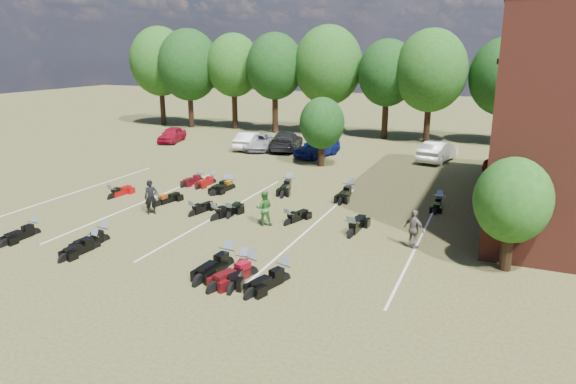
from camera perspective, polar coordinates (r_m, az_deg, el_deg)
The scene contains 37 objects.
ground at distance 22.83m, azimuth -4.49°, elevation -5.32°, with size 160.00×160.00×0.00m, color brown.
car_0 at distance 48.03m, azimuth -12.77°, elevation 6.23°, with size 1.60×3.99×1.36m, color maroon.
car_1 at distance 43.75m, azimuth -4.22°, elevation 5.75°, with size 1.53×4.39×1.45m, color silver.
car_2 at distance 43.35m, azimuth -3.40°, elevation 5.57°, with size 2.15×4.66×1.30m, color #999CA1.
car_3 at distance 43.10m, azimuth -0.20°, elevation 5.72°, with size 2.18×5.36×1.55m, color black.
car_4 at distance 40.43m, azimuth 3.27°, elevation 5.04°, with size 1.83×4.55×1.55m, color navy.
car_5 at distance 40.18m, azimuth 16.33°, elevation 4.38°, with size 1.65×4.72×1.56m, color beige.
car_6 at distance 38.16m, azimuth 23.90°, elevation 3.14°, with size 2.66×5.77×1.60m, color #620F05.
car_7 at distance 39.15m, azimuth 29.36°, elevation 2.70°, with size 2.15×5.28×1.53m, color #39393E.
person_black at distance 26.94m, azimuth -14.99°, elevation -0.57°, with size 0.64×0.42×1.77m, color black.
person_green at distance 24.40m, azimuth -2.67°, elevation -1.80°, with size 0.82×0.64×1.69m, color #2E6726.
person_grey at distance 22.17m, azimuth 13.83°, elevation -4.04°, with size 0.99×0.41×1.70m, color #625B54.
motorcycle_0 at distance 26.10m, azimuth -26.31°, elevation -4.24°, with size 0.68×2.13×1.19m, color black, non-canonical shape.
motorcycle_1 at distance 23.31m, azimuth -20.70°, elevation -5.87°, with size 0.68×2.13×1.19m, color black, non-canonical shape.
motorcycle_2 at distance 24.01m, azimuth -19.78°, elevation -5.16°, with size 0.71×2.23×1.24m, color black, non-canonical shape.
motorcycle_3 at distance 20.28m, azimuth -6.75°, elevation -8.13°, with size 0.80×2.52×1.41m, color black, non-canonical shape.
motorcycle_4 at distance 18.89m, azimuth -0.54°, elevation -9.86°, with size 0.74×2.32×1.29m, color black, non-canonical shape.
motorcycle_5 at distance 19.67m, azimuth -4.80°, elevation -8.85°, with size 0.74×2.34×1.30m, color black, non-canonical shape.
motorcycle_6 at distance 19.40m, azimuth -4.20°, elevation -9.20°, with size 0.78×2.45×1.37m, color #41090C, non-canonical shape.
motorcycle_7 at distance 30.64m, azimuth -18.97°, elevation -0.68°, with size 0.67×2.10×1.17m, color #920A0A, non-canonical shape.
motorcycle_8 at distance 28.48m, azimuth -14.17°, elevation -1.50°, with size 0.67×2.11×1.18m, color black, non-canonical shape.
motorcycle_9 at distance 26.42m, azimuth -10.51°, elevation -2.61°, with size 0.65×2.05×1.14m, color black, non-canonical shape.
motorcycle_10 at distance 25.89m, azimuth -6.53°, elevation -2.83°, with size 0.64×2.02×1.13m, color black, non-canonical shape.
motorcycle_11 at distance 25.62m, azimuth -8.02°, elevation -3.08°, with size 0.73×2.28×1.27m, color black, non-canonical shape.
motorcycle_12 at distance 24.68m, azimuth 0.02°, elevation -3.64°, with size 0.66×2.07×1.15m, color black, non-canonical shape.
motorcycle_13 at distance 23.34m, azimuth 7.01°, elevation -4.92°, with size 0.80×2.50×1.39m, color black, non-canonical shape.
motorcycle_14 at distance 33.08m, azimuth -9.69°, elevation 1.11°, with size 0.66×2.07×1.15m, color #3F090F, non-canonical shape.
motorcycle_15 at distance 32.65m, azimuth -8.35°, elevation 0.97°, with size 0.66×2.07×1.16m, color maroon, non-canonical shape.
motorcycle_16 at distance 31.30m, azimuth -6.87°, elevation 0.39°, with size 0.69×2.18×1.21m, color black, non-canonical shape.
motorcycle_17 at distance 31.22m, azimuth -6.26°, elevation 0.37°, with size 0.69×2.17×1.21m, color black, non-canonical shape.
motorcycle_18 at distance 30.95m, azimuth 0.10°, elevation 0.34°, with size 0.80×2.52×1.41m, color black, non-canonical shape.
motorcycle_19 at distance 29.76m, azimuth 6.77°, elevation -0.40°, with size 0.80×2.51×1.40m, color black, non-canonical shape.
motorcycle_20 at distance 28.81m, azimuth 16.41°, elevation -1.47°, with size 0.65×2.06×1.15m, color black, non-canonical shape.
tree_line at distance 49.17m, azimuth 10.33°, elevation 13.17°, with size 56.00×6.00×9.79m.
young_tree_near_building at distance 20.62m, azimuth 23.69°, elevation -0.86°, with size 2.80×2.80×4.16m.
young_tree_midfield at distance 36.75m, azimuth 3.79°, elevation 7.64°, with size 3.20×3.20×4.70m.
parking_lines at distance 26.68m, azimuth -7.27°, elevation -2.28°, with size 20.10×14.00×0.01m.
Camera 1 is at (9.91, -18.91, 8.09)m, focal length 32.00 mm.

